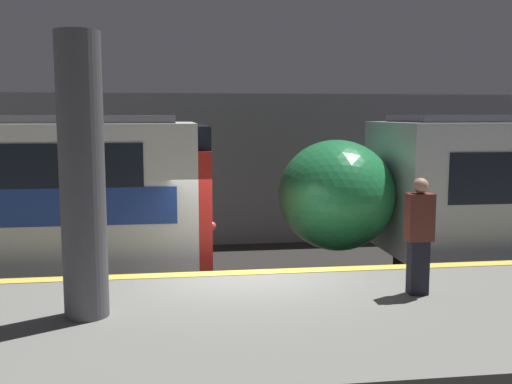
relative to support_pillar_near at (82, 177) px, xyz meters
name	(u,v)px	position (x,y,z in m)	size (l,w,h in m)	color
ground_plane	(246,329)	(2.34, 1.99, -2.85)	(120.00, 120.00, 0.00)	#282623
platform	(266,350)	(2.34, -0.21, -2.34)	(40.00, 4.41, 1.04)	slate
station_rear_barrier	(216,170)	(2.34, 8.81, -0.74)	(50.00, 0.15, 4.23)	gray
support_pillar_near	(82,177)	(0.00, 0.00, 0.00)	(0.57, 0.57, 3.65)	#56565B
person_waiting	(419,233)	(4.67, 0.32, -0.92)	(0.38, 0.24, 1.72)	black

